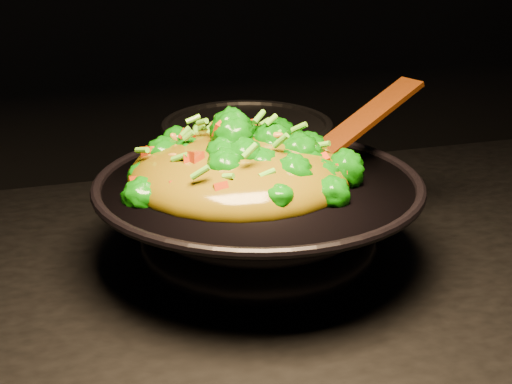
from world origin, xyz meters
name	(u,v)px	position (x,y,z in m)	size (l,w,h in m)	color
wok	(258,224)	(-0.06, 0.09, 0.95)	(0.39, 0.39, 0.11)	black
stir_fry	(239,142)	(-0.08, 0.11, 1.06)	(0.27, 0.27, 0.09)	#0D6106
spatula	(349,131)	(0.07, 0.13, 1.05)	(0.25, 0.04, 0.01)	#321007
back_pot	(247,165)	(-0.03, 0.27, 0.97)	(0.23, 0.23, 0.13)	black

